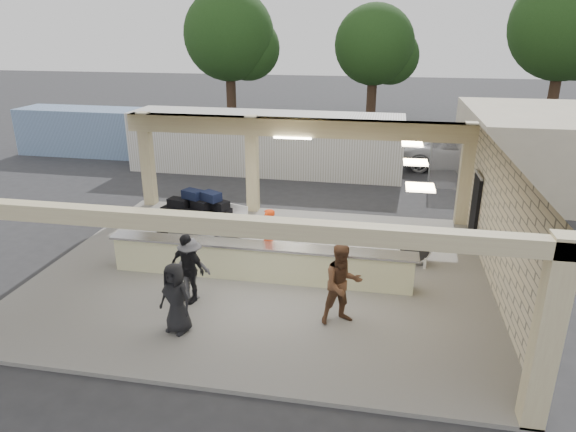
% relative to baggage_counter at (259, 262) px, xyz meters
% --- Properties ---
extents(ground, '(120.00, 120.00, 0.00)m').
position_rel_baggage_counter_xyz_m(ground, '(0.00, 0.50, -0.59)').
color(ground, '#29292C').
rests_on(ground, ground).
extents(pavilion, '(12.01, 10.00, 3.55)m').
position_rel_baggage_counter_xyz_m(pavilion, '(0.21, 1.16, 0.76)').
color(pavilion, slate).
rests_on(pavilion, ground).
extents(baggage_counter, '(8.20, 0.58, 0.98)m').
position_rel_baggage_counter_xyz_m(baggage_counter, '(0.00, 0.00, 0.00)').
color(baggage_counter, beige).
rests_on(baggage_counter, pavilion).
extents(luggage_cart, '(3.00, 2.35, 1.53)m').
position_rel_baggage_counter_xyz_m(luggage_cart, '(-2.56, 2.48, 0.34)').
color(luggage_cart, white).
rests_on(luggage_cart, pavilion).
extents(drum_fan, '(0.92, 0.51, 1.02)m').
position_rel_baggage_counter_xyz_m(drum_fan, '(4.08, 1.62, 0.06)').
color(drum_fan, white).
rests_on(drum_fan, pavilion).
extents(baggage_handler, '(0.39, 0.64, 1.68)m').
position_rel_baggage_counter_xyz_m(baggage_handler, '(0.06, 0.80, 0.35)').
color(baggage_handler, red).
rests_on(baggage_handler, pavilion).
extents(passenger_a, '(1.01, 0.78, 1.91)m').
position_rel_baggage_counter_xyz_m(passenger_a, '(2.34, -1.75, 0.47)').
color(passenger_a, brown).
rests_on(passenger_a, pavilion).
extents(passenger_b, '(1.09, 0.77, 1.75)m').
position_rel_baggage_counter_xyz_m(passenger_b, '(-1.42, -1.45, 0.39)').
color(passenger_b, black).
rests_on(passenger_b, pavilion).
extents(passenger_c, '(0.92, 1.05, 1.61)m').
position_rel_baggage_counter_xyz_m(passenger_c, '(-1.36, -1.40, 0.32)').
color(passenger_c, '#4E4E53').
rests_on(passenger_c, pavilion).
extents(passenger_d, '(0.85, 0.56, 1.62)m').
position_rel_baggage_counter_xyz_m(passenger_d, '(-1.18, -2.78, 0.32)').
color(passenger_d, black).
rests_on(passenger_d, pavilion).
extents(car_white_a, '(5.54, 2.93, 1.53)m').
position_rel_baggage_counter_xyz_m(car_white_a, '(6.59, 13.19, 0.18)').
color(car_white_a, silver).
rests_on(car_white_a, ground).
extents(car_white_b, '(4.06, 1.58, 1.27)m').
position_rel_baggage_counter_xyz_m(car_white_b, '(10.38, 13.42, 0.05)').
color(car_white_b, silver).
rests_on(car_white_b, ground).
extents(car_dark, '(4.64, 3.18, 1.46)m').
position_rel_baggage_counter_xyz_m(car_dark, '(5.85, 16.47, 0.14)').
color(car_dark, black).
rests_on(car_dark, ground).
extents(container_white, '(12.58, 2.68, 2.72)m').
position_rel_baggage_counter_xyz_m(container_white, '(-2.34, 10.88, 0.77)').
color(container_white, silver).
rests_on(container_white, ground).
extents(container_blue, '(9.25, 2.38, 2.39)m').
position_rel_baggage_counter_xyz_m(container_blue, '(-11.36, 12.63, 0.61)').
color(container_blue, '#7E9FCA').
rests_on(container_blue, ground).
extents(tree_left, '(6.60, 6.30, 9.00)m').
position_rel_baggage_counter_xyz_m(tree_left, '(-7.68, 24.66, 5.00)').
color(tree_left, '#382619').
rests_on(tree_left, ground).
extents(tree_mid, '(6.00, 5.60, 8.00)m').
position_rel_baggage_counter_xyz_m(tree_mid, '(2.32, 26.66, 4.38)').
color(tree_mid, '#382619').
rests_on(tree_mid, ground).
extents(tree_right, '(7.20, 7.00, 10.00)m').
position_rel_baggage_counter_xyz_m(tree_right, '(14.32, 25.66, 5.63)').
color(tree_right, '#382619').
rests_on(tree_right, ground).
extents(adjacent_building, '(6.00, 8.00, 3.20)m').
position_rel_baggage_counter_xyz_m(adjacent_building, '(9.50, 10.50, 1.01)').
color(adjacent_building, beige).
rests_on(adjacent_building, ground).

